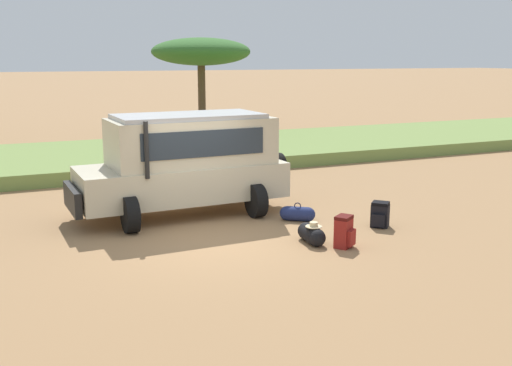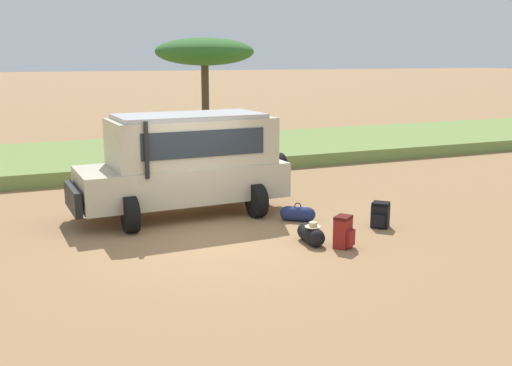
{
  "view_description": "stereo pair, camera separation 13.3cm",
  "coord_description": "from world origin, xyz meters",
  "views": [
    {
      "loc": [
        -4.06,
        -11.35,
        3.75
      ],
      "look_at": [
        1.22,
        0.63,
        1.0
      ],
      "focal_mm": 42.0,
      "sensor_mm": 36.0,
      "label": 1
    },
    {
      "loc": [
        -3.94,
        -11.4,
        3.75
      ],
      "look_at": [
        1.22,
        0.63,
        1.0
      ],
      "focal_mm": 42.0,
      "sensor_mm": 36.0,
      "label": 2
    }
  ],
  "objects": [
    {
      "name": "safari_vehicle",
      "position": [
        0.11,
        2.28,
        1.29
      ],
      "size": [
        5.38,
        2.84,
        2.44
      ],
      "color": "beige",
      "rests_on": "ground_plane"
    },
    {
      "name": "duffel_bag_low_black_case",
      "position": [
        1.76,
        -0.98,
        0.19
      ],
      "size": [
        0.4,
        0.9,
        0.47
      ],
      "color": "black",
      "rests_on": "ground_plane"
    },
    {
      "name": "duffel_bag_soft_canvas",
      "position": [
        2.29,
        0.65,
        0.17
      ],
      "size": [
        0.74,
        0.63,
        0.44
      ],
      "color": "navy",
      "rests_on": "ground_plane"
    },
    {
      "name": "backpack_cluster_center",
      "position": [
        2.22,
        -1.5,
        0.32
      ],
      "size": [
        0.47,
        0.48,
        0.65
      ],
      "color": "maroon",
      "rests_on": "ground_plane"
    },
    {
      "name": "acacia_tree_right_mid",
      "position": [
        5.45,
        16.81,
        3.99
      ],
      "size": [
        4.79,
        4.79,
        4.69
      ],
      "color": "brown",
      "rests_on": "ground_plane"
    },
    {
      "name": "grass_bank",
      "position": [
        0.0,
        10.23,
        0.22
      ],
      "size": [
        120.0,
        7.0,
        0.44
      ],
      "color": "olive",
      "rests_on": "ground_plane"
    },
    {
      "name": "backpack_beside_front_wheel",
      "position": [
        3.75,
        -0.55,
        0.28
      ],
      "size": [
        0.51,
        0.51,
        0.58
      ],
      "color": "black",
      "rests_on": "ground_plane"
    },
    {
      "name": "ground_plane",
      "position": [
        0.0,
        0.0,
        0.0
      ],
      "size": [
        320.0,
        320.0,
        0.0
      ],
      "primitive_type": "plane",
      "color": "#9E754C"
    }
  ]
}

